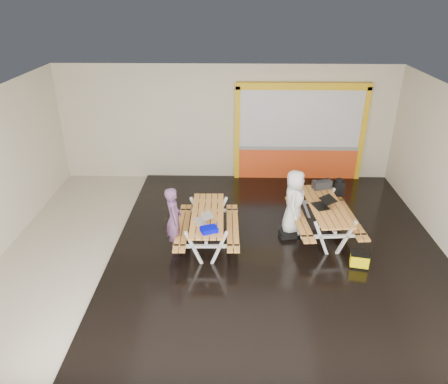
{
  "coord_description": "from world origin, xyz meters",
  "views": [
    {
      "loc": [
        0.2,
        -8.16,
        5.47
      ],
      "look_at": [
        0.0,
        0.9,
        1.0
      ],
      "focal_mm": 33.65,
      "sensor_mm": 36.0,
      "label": 1
    }
  ],
  "objects_px": {
    "toolbox": "(322,184)",
    "fluke_bag": "(359,260)",
    "backpack": "(339,187)",
    "blue_pouch": "(209,229)",
    "dark_case": "(288,234)",
    "person_right": "(294,202)",
    "laptop_right": "(323,204)",
    "laptop_left": "(203,219)",
    "picnic_table_left": "(208,221)",
    "person_left": "(174,219)",
    "picnic_table_right": "(325,212)"
  },
  "relations": [
    {
      "from": "toolbox",
      "to": "fluke_bag",
      "type": "distance_m",
      "value": 2.36
    },
    {
      "from": "toolbox",
      "to": "backpack",
      "type": "height_order",
      "value": "toolbox"
    },
    {
      "from": "toolbox",
      "to": "fluke_bag",
      "type": "xyz_separation_m",
      "value": [
        0.47,
        -2.19,
        -0.75
      ]
    },
    {
      "from": "blue_pouch",
      "to": "dark_case",
      "type": "relative_size",
      "value": 0.89
    },
    {
      "from": "person_right",
      "to": "laptop_right",
      "type": "xyz_separation_m",
      "value": [
        0.66,
        -0.13,
        0.03
      ]
    },
    {
      "from": "laptop_left",
      "to": "blue_pouch",
      "type": "bearing_deg",
      "value": -69.16
    },
    {
      "from": "laptop_right",
      "to": "dark_case",
      "type": "xyz_separation_m",
      "value": [
        -0.77,
        -0.05,
        -0.8
      ]
    },
    {
      "from": "picnic_table_left",
      "to": "blue_pouch",
      "type": "relative_size",
      "value": 6.15
    },
    {
      "from": "blue_pouch",
      "to": "fluke_bag",
      "type": "xyz_separation_m",
      "value": [
        3.21,
        -0.09,
        -0.66
      ]
    },
    {
      "from": "person_right",
      "to": "blue_pouch",
      "type": "bearing_deg",
      "value": 136.27
    },
    {
      "from": "backpack",
      "to": "dark_case",
      "type": "bearing_deg",
      "value": -138.92
    },
    {
      "from": "laptop_left",
      "to": "person_left",
      "type": "bearing_deg",
      "value": 178.2
    },
    {
      "from": "laptop_right",
      "to": "fluke_bag",
      "type": "height_order",
      "value": "laptop_right"
    },
    {
      "from": "person_right",
      "to": "backpack",
      "type": "distance_m",
      "value": 1.66
    },
    {
      "from": "picnic_table_right",
      "to": "person_left",
      "type": "xyz_separation_m",
      "value": [
        -3.47,
        -0.77,
        0.21
      ]
    },
    {
      "from": "laptop_left",
      "to": "backpack",
      "type": "relative_size",
      "value": 1.02
    },
    {
      "from": "picnic_table_right",
      "to": "backpack",
      "type": "distance_m",
      "value": 1.23
    },
    {
      "from": "picnic_table_right",
      "to": "dark_case",
      "type": "bearing_deg",
      "value": -170.92
    },
    {
      "from": "blue_pouch",
      "to": "backpack",
      "type": "bearing_deg",
      "value": 35.44
    },
    {
      "from": "picnic_table_right",
      "to": "blue_pouch",
      "type": "relative_size",
      "value": 6.63
    },
    {
      "from": "picnic_table_left",
      "to": "person_left",
      "type": "relative_size",
      "value": 1.4
    },
    {
      "from": "laptop_left",
      "to": "dark_case",
      "type": "height_order",
      "value": "laptop_left"
    },
    {
      "from": "picnic_table_right",
      "to": "dark_case",
      "type": "relative_size",
      "value": 5.9
    },
    {
      "from": "picnic_table_left",
      "to": "person_left",
      "type": "height_order",
      "value": "person_left"
    },
    {
      "from": "person_left",
      "to": "laptop_right",
      "type": "bearing_deg",
      "value": -91.78
    },
    {
      "from": "picnic_table_left",
      "to": "picnic_table_right",
      "type": "bearing_deg",
      "value": 9.47
    },
    {
      "from": "toolbox",
      "to": "dark_case",
      "type": "height_order",
      "value": "toolbox"
    },
    {
      "from": "laptop_right",
      "to": "toolbox",
      "type": "distance_m",
      "value": 0.98
    },
    {
      "from": "blue_pouch",
      "to": "backpack",
      "type": "xyz_separation_m",
      "value": [
        3.22,
        2.3,
        -0.09
      ]
    },
    {
      "from": "dark_case",
      "to": "fluke_bag",
      "type": "height_order",
      "value": "fluke_bag"
    },
    {
      "from": "picnic_table_left",
      "to": "fluke_bag",
      "type": "distance_m",
      "value": 3.42
    },
    {
      "from": "picnic_table_left",
      "to": "picnic_table_right",
      "type": "height_order",
      "value": "picnic_table_right"
    },
    {
      "from": "fluke_bag",
      "to": "laptop_left",
      "type": "bearing_deg",
      "value": 171.27
    },
    {
      "from": "toolbox",
      "to": "picnic_table_left",
      "type": "bearing_deg",
      "value": -154.49
    },
    {
      "from": "person_left",
      "to": "laptop_right",
      "type": "relative_size",
      "value": 2.65
    },
    {
      "from": "laptop_right",
      "to": "fluke_bag",
      "type": "relative_size",
      "value": 1.28
    },
    {
      "from": "backpack",
      "to": "dark_case",
      "type": "height_order",
      "value": "backpack"
    },
    {
      "from": "backpack",
      "to": "fluke_bag",
      "type": "height_order",
      "value": "backpack"
    },
    {
      "from": "dark_case",
      "to": "person_right",
      "type": "bearing_deg",
      "value": 58.5
    },
    {
      "from": "picnic_table_left",
      "to": "toolbox",
      "type": "height_order",
      "value": "toolbox"
    },
    {
      "from": "picnic_table_right",
      "to": "toolbox",
      "type": "bearing_deg",
      "value": 85.56
    },
    {
      "from": "person_left",
      "to": "backpack",
      "type": "height_order",
      "value": "person_left"
    },
    {
      "from": "picnic_table_right",
      "to": "fluke_bag",
      "type": "distance_m",
      "value": 1.48
    },
    {
      "from": "picnic_table_left",
      "to": "toolbox",
      "type": "distance_m",
      "value": 3.14
    },
    {
      "from": "laptop_left",
      "to": "laptop_right",
      "type": "height_order",
      "value": "laptop_right"
    },
    {
      "from": "person_left",
      "to": "laptop_right",
      "type": "distance_m",
      "value": 3.46
    },
    {
      "from": "picnic_table_right",
      "to": "laptop_left",
      "type": "xyz_separation_m",
      "value": [
        -2.83,
        -0.79,
        0.22
      ]
    },
    {
      "from": "picnic_table_right",
      "to": "toolbox",
      "type": "xyz_separation_m",
      "value": [
        0.07,
        0.89,
        0.31
      ]
    },
    {
      "from": "toolbox",
      "to": "person_left",
      "type": "bearing_deg",
      "value": -154.98
    },
    {
      "from": "laptop_right",
      "to": "toolbox",
      "type": "height_order",
      "value": "toolbox"
    }
  ]
}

